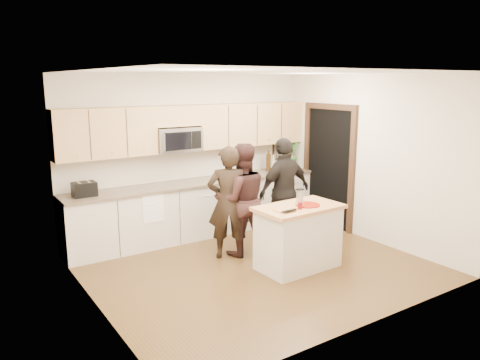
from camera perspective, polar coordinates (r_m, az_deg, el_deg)
floor at (r=6.78m, az=1.93°, el=-10.44°), size 4.50×4.50×0.00m
room_shell at (r=6.33m, az=2.04°, el=4.20°), size 4.52×4.02×2.71m
back_cabinetry at (r=7.99m, az=-5.09°, el=-3.42°), size 4.50×0.66×0.94m
upper_cabinetry at (r=7.89m, az=-5.56°, el=6.51°), size 4.50×0.33×0.75m
microwave at (r=7.72m, az=-7.66°, el=4.91°), size 0.76×0.41×0.40m
doorway at (r=8.52m, az=10.76°, el=2.11°), size 0.06×1.25×2.20m
framed_picture at (r=9.12m, az=4.77°, el=3.70°), size 0.30×0.03×0.38m
dish_towel at (r=7.35m, az=-10.95°, el=-2.30°), size 0.34×0.60×0.48m
island at (r=6.63m, az=7.11°, el=-6.87°), size 1.22×0.74×0.90m
red_plate at (r=6.54m, az=8.23°, el=-3.02°), size 0.34×0.34×0.02m
box_grater at (r=6.47m, az=7.32°, el=-2.01°), size 0.10×0.07×0.23m
drink_glass at (r=6.33m, az=7.31°, el=-3.13°), size 0.06×0.06×0.09m
cutting_board at (r=6.23m, az=5.26°, el=-3.68°), size 0.24×0.16×0.02m
tongs at (r=6.15m, az=6.03°, el=-3.73°), size 0.23×0.04×0.02m
knife at (r=6.20m, az=6.12°, el=-3.67°), size 0.18×0.03×0.01m
toaster at (r=7.16m, az=-18.45°, el=-1.07°), size 0.33×0.24×0.21m
bottle_cluster at (r=8.80m, az=5.02°, el=2.33°), size 0.63×0.33×0.38m
orchid at (r=8.99m, az=6.27°, el=3.02°), size 0.36×0.36×0.52m
woman_left at (r=6.86m, az=-1.44°, el=-2.76°), size 0.73×0.65×1.68m
woman_center at (r=6.98m, az=0.18°, el=-2.43°), size 0.98×0.86×1.70m
woman_right at (r=7.47m, az=5.44°, el=-1.43°), size 1.04×0.49×1.72m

